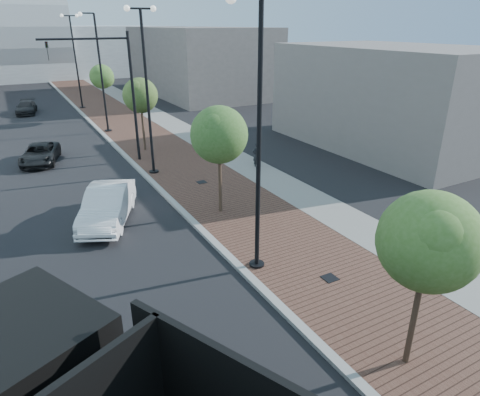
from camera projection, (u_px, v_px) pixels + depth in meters
sidewalk at (124, 115)px, 40.99m from camera, size 7.00×140.00×0.12m
concrete_strip at (151, 113)px, 42.19m from camera, size 2.40×140.00×0.13m
curb at (87, 119)px, 39.42m from camera, size 0.30×140.00×0.14m
white_sedan at (108, 205)px, 18.84m from camera, size 3.64×5.21×1.63m
dark_car_mid at (40, 154)px, 27.01m from camera, size 3.07×4.72×1.21m
dark_car_far at (26, 107)px, 41.89m from camera, size 2.38×4.42×1.22m
pedestrian at (257, 155)px, 25.92m from camera, size 0.63×0.43×1.66m
streetlight_1 at (256, 156)px, 13.79m from camera, size 1.44×0.56×9.21m
streetlight_2 at (147, 93)px, 23.33m from camera, size 1.72×0.56×9.28m
streetlight_3 at (100, 79)px, 33.15m from camera, size 1.44×0.56×9.21m
streetlight_4 at (76, 61)px, 42.69m from camera, size 1.72×0.56×9.28m
traffic_mast at (118, 84)px, 25.29m from camera, size 5.09×0.20×8.00m
tree_0 at (430, 241)px, 9.73m from camera, size 2.46×2.42×4.93m
tree_1 at (220, 135)px, 18.56m from camera, size 2.60×2.59×5.12m
tree_2 at (141, 96)px, 28.21m from camera, size 2.41×2.36×5.09m
tree_3 at (102, 77)px, 37.87m from camera, size 2.24×2.16×5.04m
convention_center at (22, 39)px, 72.53m from camera, size 50.00×30.00×50.00m
commercial_block_ne at (198, 61)px, 53.12m from camera, size 12.00×22.00×8.00m
commercial_block_e at (392, 97)px, 30.01m from camera, size 10.00×16.00×7.00m
utility_cover_1 at (330, 278)px, 14.66m from camera, size 0.50×0.50×0.02m
utility_cover_2 at (202, 182)px, 23.53m from camera, size 0.50×0.50×0.02m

